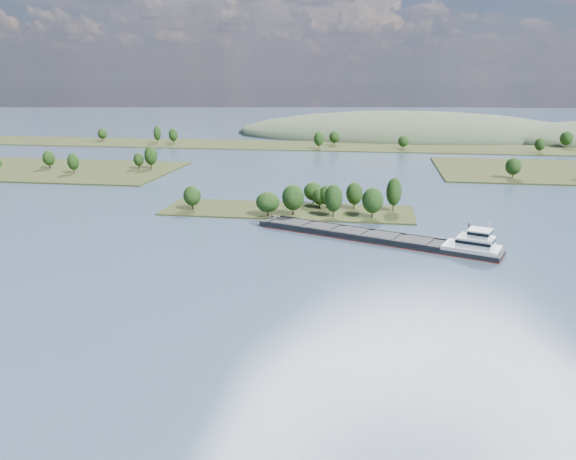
# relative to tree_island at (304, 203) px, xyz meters

# --- Properties ---
(ground) EXTENTS (1800.00, 1800.00, 0.00)m
(ground) POSITION_rel_tree_island_xyz_m (-6.56, -58.63, -3.98)
(ground) COLOR #34495A
(ground) RESTS_ON ground
(tree_island) EXTENTS (100.00, 31.94, 14.68)m
(tree_island) POSITION_rel_tree_island_xyz_m (0.00, 0.00, 0.00)
(tree_island) COLOR #2B3417
(tree_island) RESTS_ON ground
(back_shoreline) EXTENTS (900.00, 60.00, 15.01)m
(back_shoreline) POSITION_rel_tree_island_xyz_m (1.34, 221.03, -3.35)
(back_shoreline) COLOR #2B3417
(back_shoreline) RESTS_ON ground
(hill_west) EXTENTS (320.00, 160.00, 44.00)m
(hill_west) POSITION_rel_tree_island_xyz_m (53.44, 321.37, -3.98)
(hill_west) COLOR #404F36
(hill_west) RESTS_ON ground
(cargo_barge) EXTENTS (81.03, 39.68, 11.26)m
(cargo_barge) POSITION_rel_tree_island_xyz_m (32.99, -36.57, -2.57)
(cargo_barge) COLOR black
(cargo_barge) RESTS_ON ground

